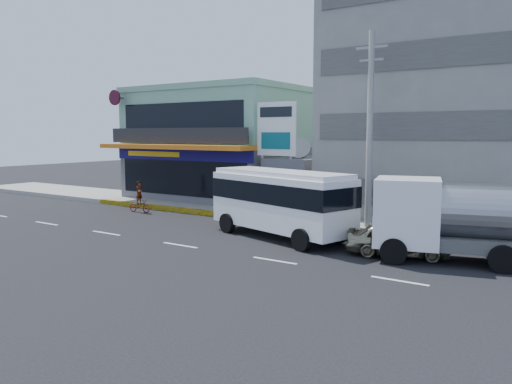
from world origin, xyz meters
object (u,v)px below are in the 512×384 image
Objects in this scene: utility_pole_near at (370,131)px; motorcycle_rider at (140,202)px; sedan at (398,239)px; minibus at (280,198)px; satellite_dish at (298,157)px; tanker_truck at (476,219)px; concrete_building at (485,99)px; shop_building at (224,147)px; billboard at (276,135)px.

utility_pole_near is 4.99× the size of motorcycle_rider.
motorcycle_rider reaches higher than sedan.
sedan is at bearing -4.93° from minibus.
satellite_dish is 10.52m from motorcycle_rider.
satellite_dish is 13.76m from tanker_truck.
concrete_building is 21.76m from motorcycle_rider.
shop_building is 6.18× the size of motorcycle_rider.
sedan is 0.49× the size of tanker_truck.
concrete_building reaches higher than satellite_dish.
utility_pole_near is 5.65m from minibus.
billboard is (7.50, -4.75, 0.93)m from shop_building.
concrete_building reaches higher than minibus.
minibus is at bearing -122.52° from concrete_building.
concrete_building is 1.87× the size of tanker_truck.
shop_building is 8.27× the size of satellite_dish.
shop_building is at bearing 153.01° from tanker_truck.
utility_pole_near is at bearing 21.38° from sedan.
utility_pole_near reaches higher than shop_building.
shop_building is at bearing 159.79° from satellite_dish.
satellite_dish reaches higher than tanker_truck.
minibus is at bearing -179.87° from tanker_truck.
minibus is 8.73m from tanker_truck.
satellite_dish is at bearing 148.77° from tanker_truck.
motorcycle_rider is at bearing 174.87° from tanker_truck.
utility_pole_near reaches higher than minibus.
minibus is at bearing -42.55° from shop_building.
tanker_truck reaches higher than sedan.
billboard is at bearing 22.92° from motorcycle_rider.
concrete_building reaches higher than tanker_truck.
motorcycle_rider is at bearing -173.59° from utility_pole_near.
minibus is 4.07× the size of motorcycle_rider.
minibus is at bearing -131.34° from utility_pole_near.
billboard is at bearing 156.57° from tanker_truck.
sedan is at bearing -54.55° from utility_pole_near.
billboard is 6.98m from minibus.
sedan is (9.35, -5.80, -4.22)m from billboard.
utility_pole_near is 15.41m from motorcycle_rider.
tanker_truck is 20.41m from motorcycle_rider.
shop_building is at bearing 154.94° from utility_pole_near.
tanker_truck is at bearing -23.43° from billboard.
utility_pole_near is 2.40× the size of sedan.
utility_pole_near is (6.50, -1.80, 0.22)m from billboard.
motorcycle_rider is at bearing -153.63° from concrete_building.
concrete_building reaches higher than billboard.
billboard is at bearing 122.98° from minibus.
minibus is 0.95× the size of tanker_truck.
satellite_dish is at bearing 31.24° from motorcycle_rider.
tanker_truck is 4.27× the size of motorcycle_rider.
minibus reaches higher than tanker_truck.
shop_building is 8.87m from motorcycle_rider.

